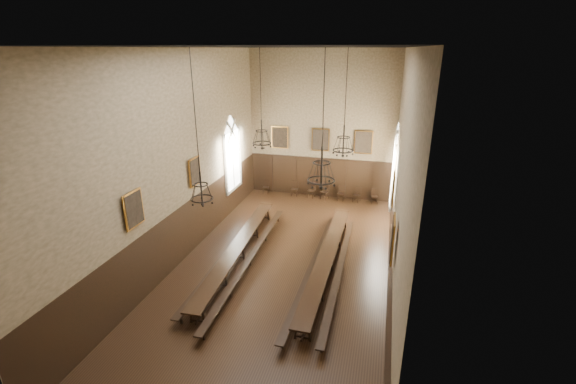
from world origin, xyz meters
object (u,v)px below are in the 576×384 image
at_px(chair_4, 325,194).
at_px(chandelier_front_left, 201,189).
at_px(chair_0, 266,189).
at_px(chandelier_back_right, 343,144).
at_px(bench_right_outer, 339,272).
at_px(chandelier_front_right, 321,173).
at_px(bench_left_outer, 230,252).
at_px(table_right, 327,262).
at_px(chair_6, 357,197).
at_px(table_left, 239,252).
at_px(chair_5, 341,196).
at_px(chair_3, 311,193).
at_px(chair_7, 374,199).
at_px(chandelier_back_left, 262,137).
at_px(chair_2, 295,191).
at_px(bench_right_inner, 313,267).
at_px(bench_left_inner, 250,260).

distance_m(chair_4, chandelier_front_left, 12.38).
relative_size(chair_0, chandelier_back_right, 0.20).
distance_m(bench_right_outer, chair_0, 10.61).
bearing_deg(chandelier_front_right, bench_left_outer, 153.32).
xyz_separation_m(table_right, chair_6, (0.52, 8.29, -0.10)).
bearing_deg(chandelier_back_right, bench_left_outer, -156.54).
relative_size(table_right, chandelier_back_right, 2.26).
relative_size(table_left, chair_4, 9.79).
bearing_deg(chair_5, bench_right_outer, -78.42).
distance_m(chair_3, chair_7, 3.96).
height_order(bench_left_outer, bench_right_outer, bench_left_outer).
xyz_separation_m(chair_0, chair_6, (5.92, -0.02, 0.02)).
xyz_separation_m(chair_5, chair_7, (2.05, 0.03, -0.01)).
height_order(bench_left_outer, chair_4, chair_4).
relative_size(chair_3, chandelier_front_left, 0.19).
relative_size(chair_4, chandelier_back_right, 0.23).
distance_m(chair_6, chandelier_front_left, 12.98).
bearing_deg(chandelier_back_left, chandelier_back_right, -6.89).
bearing_deg(chair_3, chair_6, 10.86).
height_order(chair_7, chandelier_front_right, chandelier_front_right).
bearing_deg(chair_6, chandelier_front_left, -93.71).
height_order(chair_4, chandelier_front_left, chandelier_front_left).
height_order(table_left, chair_7, chair_7).
bearing_deg(chandelier_back_right, table_right, -96.89).
bearing_deg(chair_0, chair_2, -6.09).
bearing_deg(bench_right_inner, chandelier_front_right, -74.09).
bearing_deg(bench_left_inner, chair_4, 78.37).
relative_size(bench_left_inner, chair_7, 11.29).
distance_m(chair_0, chair_2, 1.94).
xyz_separation_m(chair_7, chandelier_front_right, (-1.57, -10.61, 4.83)).
bearing_deg(chair_5, chair_2, -176.73).
bearing_deg(chair_2, chair_7, -0.83).
height_order(table_left, chair_2, chair_2).
bearing_deg(chair_4, bench_left_outer, -90.76).
bearing_deg(bench_left_inner, chandelier_back_left, 96.34).
xyz_separation_m(chair_3, chandelier_front_left, (-1.58, -11.44, 4.18)).
bearing_deg(chandelier_front_left, bench_left_inner, 76.04).
bearing_deg(chair_4, table_left, -87.85).
xyz_separation_m(bench_right_outer, chair_3, (-2.97, 8.73, 0.02)).
height_order(bench_right_outer, chair_0, chair_0).
height_order(table_left, chandelier_back_right, chandelier_back_right).
relative_size(table_left, bench_right_inner, 1.00).
distance_m(chair_2, chair_3, 1.10).
relative_size(chair_6, chandelier_back_right, 0.21).
height_order(bench_right_inner, chandelier_back_left, chandelier_back_left).
relative_size(bench_left_inner, chair_6, 11.18).
bearing_deg(chandelier_back_right, chair_5, 96.16).
xyz_separation_m(bench_left_inner, chair_5, (2.84, 8.78, -0.01)).
height_order(chair_2, chair_4, chair_4).
bearing_deg(chair_5, chandelier_back_left, -113.65).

